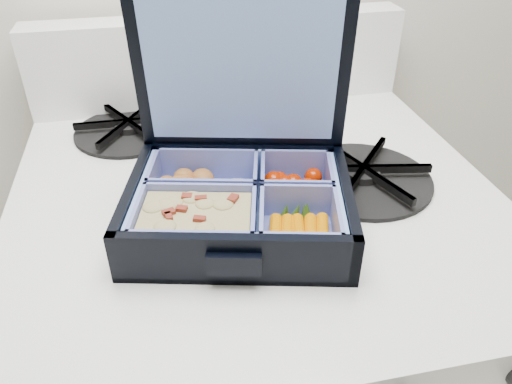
{
  "coord_description": "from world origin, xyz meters",
  "views": [
    {
      "loc": [
        -0.24,
        1.18,
        1.22
      ],
      "look_at": [
        -0.15,
        1.62,
        0.91
      ],
      "focal_mm": 35.0,
      "sensor_mm": 36.0,
      "label": 1
    }
  ],
  "objects": [
    {
      "name": "bento_box",
      "position": [
        -0.17,
        1.61,
        0.9
      ],
      "size": [
        0.27,
        0.23,
        0.06
      ],
      "primitive_type": null,
      "rotation": [
        0.0,
        0.0,
        -0.23
      ],
      "color": "black",
      "rests_on": "stove"
    },
    {
      "name": "fork",
      "position": [
        -0.12,
        1.75,
        0.88
      ],
      "size": [
        0.07,
        0.17,
        0.01
      ],
      "primitive_type": null,
      "rotation": [
        0.0,
        0.0,
        -0.28
      ],
      "color": "#BABABA",
      "rests_on": "stove"
    },
    {
      "name": "burner_grate",
      "position": [
        -0.0,
        1.67,
        0.89
      ],
      "size": [
        0.2,
        0.2,
        0.03
      ],
      "primitive_type": "cylinder",
      "rotation": [
        0.0,
        0.0,
        -0.18
      ],
      "color": "black",
      "rests_on": "stove"
    },
    {
      "name": "burner_grate_rear",
      "position": [
        -0.28,
        1.86,
        0.88
      ],
      "size": [
        0.16,
        0.16,
        0.02
      ],
      "primitive_type": "cylinder",
      "rotation": [
        0.0,
        0.0,
        -0.03
      ],
      "color": "black",
      "rests_on": "stove"
    }
  ]
}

